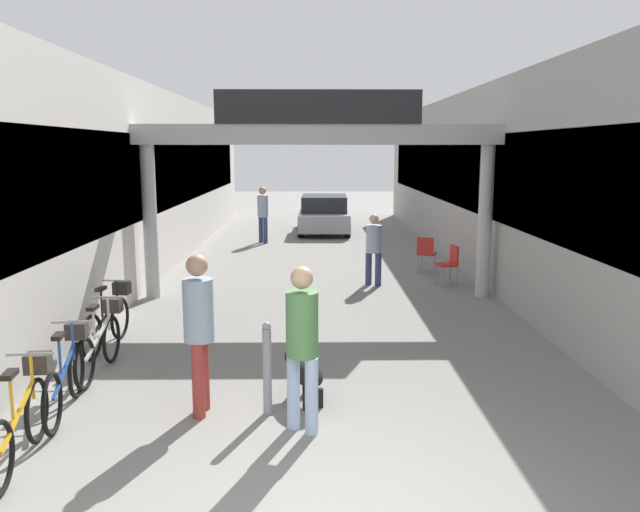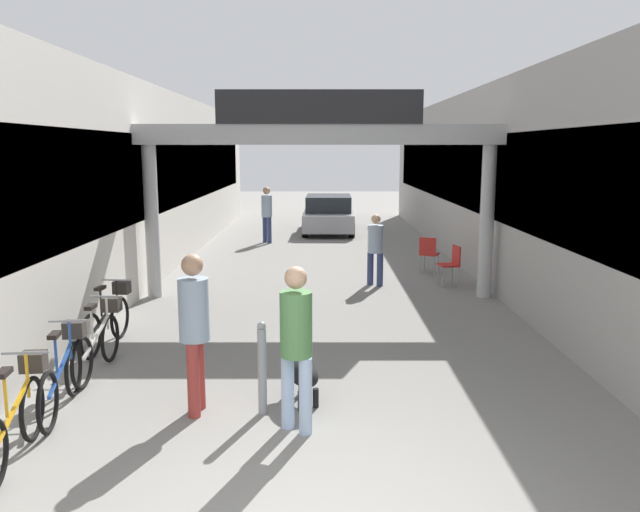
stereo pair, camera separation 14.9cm
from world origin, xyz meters
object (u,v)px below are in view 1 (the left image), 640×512
at_px(pedestrian_elderly_walking, 263,211).
at_px(bicycle_black_farthest, 109,319).
at_px(pedestrian_with_dog, 302,338).
at_px(bollard_post_metal, 267,368).
at_px(cafe_chair_red_nearer, 450,261).
at_px(bicycle_orange_nearest, 23,418).
at_px(pedestrian_carrying_crate, 374,245).
at_px(cafe_chair_red_farther, 426,251).
at_px(pedestrian_companion, 199,323).
at_px(bicycle_blue_second, 67,374).
at_px(parked_car_silver, 324,214).
at_px(bicycle_silver_third, 101,341).
at_px(dog_on_leash, 303,370).

distance_m(pedestrian_elderly_walking, bicycle_black_farthest, 10.74).
relative_size(pedestrian_with_dog, bollard_post_metal, 1.66).
bearing_deg(cafe_chair_red_nearer, bicycle_orange_nearest, -126.84).
bearing_deg(pedestrian_elderly_walking, bollard_post_metal, -85.44).
bearing_deg(pedestrian_carrying_crate, cafe_chair_red_farther, 42.87).
xyz_separation_m(pedestrian_carrying_crate, bicycle_black_farthest, (-4.43, -4.29, -0.45)).
height_order(pedestrian_companion, bicycle_black_farthest, pedestrian_companion).
xyz_separation_m(pedestrian_with_dog, cafe_chair_red_nearer, (3.13, 7.13, -0.49)).
relative_size(bicycle_blue_second, parked_car_silver, 0.42).
bearing_deg(pedestrian_carrying_crate, bicycle_orange_nearest, -117.90).
bearing_deg(cafe_chair_red_farther, pedestrian_carrying_crate, -137.13).
distance_m(bicycle_blue_second, parked_car_silver, 15.94).
bearing_deg(bicycle_orange_nearest, bicycle_black_farthest, 94.80).
distance_m(bicycle_blue_second, bicycle_silver_third, 1.24).
bearing_deg(parked_car_silver, cafe_chair_red_nearer, -74.12).
bearing_deg(bicycle_blue_second, bollard_post_metal, -3.23).
xyz_separation_m(pedestrian_elderly_walking, bicycle_blue_second, (-1.25, -12.95, -0.59)).
relative_size(bicycle_silver_third, bicycle_black_farthest, 1.00).
bearing_deg(cafe_chair_red_farther, pedestrian_with_dog, -108.60).
distance_m(dog_on_leash, bollard_post_metal, 0.58).
bearing_deg(cafe_chair_red_farther, parked_car_silver, 106.65).
relative_size(pedestrian_with_dog, dog_on_leash, 2.12).
bearing_deg(cafe_chair_red_nearer, pedestrian_with_dog, -113.69).
height_order(pedestrian_carrying_crate, bicycle_orange_nearest, pedestrian_carrying_crate).
distance_m(bicycle_silver_third, bollard_post_metal, 2.70).
bearing_deg(cafe_chair_red_farther, bollard_post_metal, -112.04).
bearing_deg(bollard_post_metal, cafe_chair_red_farther, 67.96).
relative_size(bicycle_silver_third, cafe_chair_red_farther, 1.90).
height_order(bollard_post_metal, parked_car_silver, parked_car_silver).
xyz_separation_m(pedestrian_companion, bicycle_blue_second, (-1.54, 0.10, -0.63)).
bearing_deg(pedestrian_carrying_crate, bicycle_blue_second, -122.11).
xyz_separation_m(bollard_post_metal, parked_car_silver, (0.96, 15.73, 0.10)).
height_order(pedestrian_with_dog, cafe_chair_red_farther, pedestrian_with_dog).
height_order(pedestrian_with_dog, pedestrian_elderly_walking, same).
relative_size(bicycle_orange_nearest, bollard_post_metal, 1.56).
bearing_deg(bicycle_blue_second, dog_on_leash, 5.29).
relative_size(pedestrian_with_dog, pedestrian_elderly_walking, 1.00).
bearing_deg(pedestrian_companion, cafe_chair_red_farther, 63.43).
relative_size(pedestrian_with_dog, bicycle_blue_second, 1.06).
relative_size(bicycle_silver_third, bollard_post_metal, 1.57).
xyz_separation_m(bicycle_silver_third, bicycle_black_farthest, (-0.24, 1.10, 0.00)).
relative_size(bicycle_orange_nearest, bicycle_black_farthest, 1.00).
relative_size(bicycle_orange_nearest, bicycle_blue_second, 1.00).
distance_m(pedestrian_companion, parked_car_silver, 15.80).
height_order(bollard_post_metal, cafe_chair_red_nearer, bollard_post_metal).
height_order(bicycle_black_farthest, cafe_chair_red_nearer, bicycle_black_farthest).
height_order(pedestrian_companion, cafe_chair_red_nearer, pedestrian_companion).
bearing_deg(pedestrian_with_dog, pedestrian_carrying_crate, 78.52).
height_order(cafe_chair_red_nearer, parked_car_silver, parked_car_silver).
relative_size(dog_on_leash, bicycle_silver_third, 0.50).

